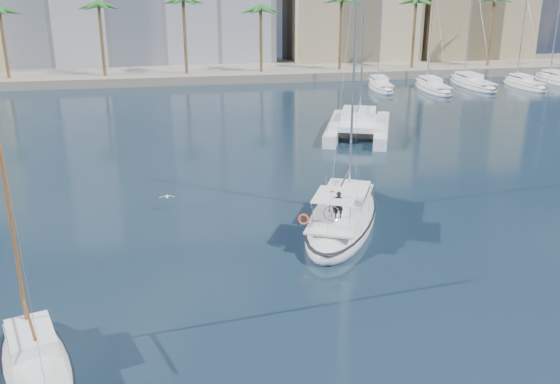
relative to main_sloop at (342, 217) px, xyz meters
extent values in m
plane|color=black|center=(-2.81, -2.74, -0.55)|extent=(160.00, 160.00, 0.00)
cube|color=gray|center=(-2.81, 58.26, 0.05)|extent=(120.00, 14.00, 1.20)
cube|color=#BDAF88|center=(19.19, 67.26, 9.45)|extent=(20.00, 14.00, 20.00)
cube|color=tan|center=(39.19, 65.26, 8.45)|extent=(18.00, 12.00, 18.00)
cylinder|color=brown|center=(-2.81, 54.26, 4.70)|extent=(0.44, 0.44, 10.50)
sphere|color=#296424|center=(-2.81, 54.26, 9.95)|extent=(3.60, 3.60, 3.60)
cylinder|color=brown|center=(31.19, 54.26, 4.70)|extent=(0.44, 0.44, 10.50)
sphere|color=#296424|center=(31.19, 54.26, 9.95)|extent=(3.60, 3.60, 3.60)
ellipsoid|color=white|center=(0.00, 0.00, -0.17)|extent=(8.65, 12.78, 2.55)
ellipsoid|color=black|center=(0.00, 0.00, 0.19)|extent=(8.74, 12.90, 0.18)
cube|color=silver|center=(-0.10, -0.21, 0.79)|extent=(6.35, 9.52, 0.12)
cube|color=white|center=(0.49, 1.08, 1.15)|extent=(4.06, 4.74, 0.60)
cube|color=black|center=(0.49, 1.08, 1.17)|extent=(3.88, 4.32, 0.14)
cylinder|color=#B7BABF|center=(1.08, 2.36, 8.89)|extent=(0.15, 0.15, 16.09)
cylinder|color=#B7BABF|center=(0.05, 0.11, 2.35)|extent=(2.16, 4.55, 0.11)
cube|color=white|center=(-1.08, -2.36, 1.03)|extent=(3.39, 3.76, 0.36)
cube|color=white|center=(-1.13, -2.46, 2.40)|extent=(3.39, 3.76, 0.04)
torus|color=silver|center=(-1.57, -3.43, 1.70)|extent=(0.89, 0.45, 0.96)
torus|color=#FF470D|center=(-3.13, -3.23, 1.40)|extent=(0.65, 0.44, 0.64)
imported|color=black|center=(-1.07, -2.89, 2.01)|extent=(0.67, 0.55, 1.59)
imported|color=maroon|center=(-1.21, -1.84, 1.85)|extent=(0.76, 0.70, 1.27)
ellipsoid|color=white|center=(-15.76, -12.77, -0.27)|extent=(4.95, 8.47, 1.90)
ellipsoid|color=black|center=(-15.76, -12.77, 0.00)|extent=(5.00, 8.55, 0.18)
cube|color=silver|center=(-15.71, -12.91, 0.45)|extent=(3.62, 6.32, 0.12)
cube|color=white|center=(-16.01, -12.03, 0.81)|extent=(2.45, 3.04, 0.60)
cube|color=black|center=(-16.01, -12.03, 0.83)|extent=(2.37, 2.76, 0.14)
cylinder|color=brown|center=(-16.30, -11.14, 5.50)|extent=(0.15, 0.15, 9.98)
cylinder|color=brown|center=(-15.79, -12.69, 2.01)|extent=(1.13, 3.13, 0.11)
cube|color=white|center=(5.35, 22.43, 0.00)|extent=(5.01, 11.06, 1.10)
cube|color=white|center=(9.54, 20.90, 0.00)|extent=(5.01, 11.06, 1.10)
cube|color=white|center=(7.25, 21.13, 0.75)|extent=(6.90, 7.59, 0.50)
cube|color=white|center=(7.44, 21.67, 1.45)|extent=(4.09, 4.26, 1.00)
cube|color=black|center=(7.44, 21.67, 1.50)|extent=(3.96, 3.84, 0.18)
cylinder|color=#B7BABF|center=(8.03, 23.26, 8.51)|extent=(0.18, 0.18, 15.11)
ellipsoid|color=silver|center=(-10.68, 4.31, 0.47)|extent=(0.21, 0.40, 0.19)
sphere|color=silver|center=(-10.68, 4.50, 0.49)|extent=(0.11, 0.11, 0.11)
cube|color=gray|center=(-10.97, 4.31, 0.50)|extent=(0.46, 0.17, 0.11)
cube|color=gray|center=(-10.40, 4.31, 0.50)|extent=(0.46, 0.17, 0.11)
camera|label=1|loc=(-9.85, -34.69, 14.57)|focal=40.00mm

